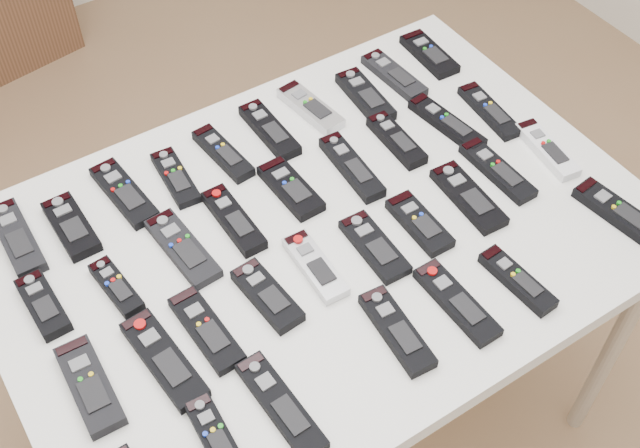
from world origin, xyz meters
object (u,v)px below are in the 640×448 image
remote_9 (429,54)px  remote_18 (489,111)px  remote_23 (315,266)px  remote_35 (618,212)px  remote_4 (223,153)px  remote_17 (447,123)px  remote_28 (547,149)px  remote_31 (281,405)px  remote_20 (164,359)px  remote_30 (216,438)px  remote_2 (124,193)px  remote_32 (397,330)px  remote_13 (234,220)px  remote_24 (375,247)px  remote_34 (517,280)px  remote_27 (497,170)px  remote_15 (352,167)px  remote_7 (365,96)px  remote_33 (457,302)px  remote_10 (43,305)px  remote_11 (116,287)px  remote_16 (396,140)px  remote_6 (310,108)px  remote_19 (90,386)px  remote_1 (71,226)px  remote_22 (267,296)px  remote_14 (291,188)px  remote_8 (394,75)px  remote_26 (468,197)px  remote_12 (183,248)px  remote_21 (206,330)px  remote_3 (176,178)px  remote_0 (17,238)px  remote_5 (270,130)px

remote_9 → remote_18: 0.23m
remote_23 → remote_35: bearing=-18.3°
remote_4 → remote_17: 0.49m
remote_28 → remote_31: (-0.78, -0.20, -0.00)m
remote_20 → remote_30: size_ratio=1.35×
remote_2 → remote_32: (0.27, -0.56, 0.00)m
remote_13 → remote_24: bearing=-46.5°
remote_34 → remote_31: bearing=173.9°
remote_27 → remote_31: bearing=-162.5°
remote_15 → remote_17: 0.25m
remote_7 → remote_35: 0.60m
remote_30 → remote_33: same height
remote_10 → remote_31: size_ratio=0.71×
remote_7 → remote_9: (0.22, 0.04, -0.00)m
remote_11 → remote_16: size_ratio=0.84×
remote_6 → remote_19: same height
remote_1 → remote_19: same height
remote_2 → remote_6: size_ratio=1.09×
remote_15 → remote_22: same height
remote_14 → remote_33: bearing=-77.2°
remote_15 → remote_24: remote_15 is taller
remote_8 → remote_11: (-0.78, -0.21, 0.00)m
remote_22 → remote_26: (0.46, -0.01, -0.00)m
remote_22 → remote_24: size_ratio=0.95×
remote_22 → remote_34: 0.46m
remote_7 → remote_33: remote_7 is taller
remote_13 → remote_32: size_ratio=0.99×
remote_30 → remote_34: size_ratio=0.94×
remote_10 → remote_18: remote_10 is taller
remote_34 → remote_19: bearing=159.6°
remote_12 → remote_14: 0.25m
remote_21 → remote_3: bearing=69.4°
remote_22 → remote_24: 0.23m
remote_0 → remote_11: (0.11, -0.21, -0.00)m
remote_4 → remote_22: 0.38m
remote_13 → remote_27: size_ratio=0.95×
remote_22 → remote_6: bearing=44.3°
remote_7 → remote_20: 0.77m
remote_32 → remote_3: bearing=110.9°
remote_16 → remote_19: (-0.77, -0.20, 0.00)m
remote_3 → remote_9: bearing=7.3°
remote_14 → remote_21: 0.36m
remote_26 → remote_20: bearing=-176.2°
remote_4 → remote_5: bearing=-1.6°
remote_1 → remote_14: 0.43m
remote_0 → remote_10: (-0.01, -0.17, 0.00)m
remote_14 → remote_28: (0.51, -0.20, -0.00)m
remote_17 → remote_35: bearing=-79.7°
remote_16 → remote_11: bearing=-175.0°
remote_12 → remote_31: size_ratio=0.94×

